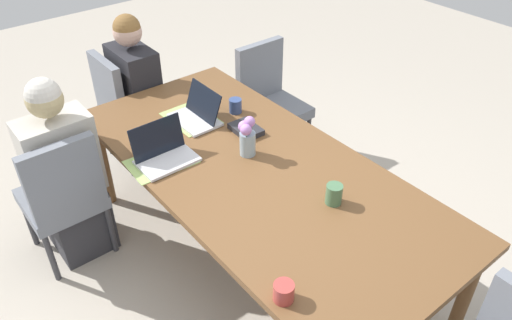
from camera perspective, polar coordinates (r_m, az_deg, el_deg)
The scene contains 16 objects.
ground_plane at distance 3.23m, azimuth 0.00°, elevation -11.20°, with size 10.00×10.00×0.00m, color #B2A899.
dining_table at distance 2.78m, azimuth 0.00°, elevation -1.87°, with size 2.36×1.09×0.73m.
chair_far_left_near at distance 3.13m, azimuth -21.19°, elevation -3.60°, with size 0.44×0.44×0.90m.
person_far_left_near at distance 3.18m, azimuth -20.79°, elevation -2.12°, with size 0.36×0.40×1.19m.
chair_head_right_left_mid at distance 3.90m, azimuth -14.63°, elevation 6.16°, with size 0.44×0.44×0.90m.
person_head_right_left_mid at distance 3.86m, azimuth -13.31°, elevation 6.54°, with size 0.40×0.36×1.19m.
chair_near_left_far at distance 3.88m, azimuth 1.49°, elevation 7.26°, with size 0.44×0.44×0.90m.
flower_vase at distance 2.77m, azimuth -1.03°, elevation 2.70°, with size 0.11×0.10×0.24m.
placemat_far_left_near at distance 2.83m, azimuth -10.79°, elevation -0.22°, with size 0.36×0.26×0.00m, color #9EBC66.
placemat_head_right_left_mid at distance 3.19m, azimuth -7.50°, elevation 4.73°, with size 0.36×0.26×0.00m, color #9EBC66.
laptop_far_left_near at distance 2.81m, azimuth -10.47°, elevation 0.70°, with size 0.22×0.32×0.21m.
laptop_head_right_left_mid at distance 3.14m, azimuth -6.77°, elevation 5.20°, with size 0.32×0.22×0.20m.
coffee_mug_near_left at distance 3.21m, azimuth -2.37°, elevation 6.22°, with size 0.08×0.08×0.09m, color #33477A.
coffee_mug_near_right at distance 2.07m, azimuth 3.19°, elevation -14.83°, with size 0.09×0.09×0.08m, color #AD3D38.
coffee_mug_centre_left at distance 2.51m, azimuth 8.91°, elevation -3.88°, with size 0.08×0.08×0.11m, color #47704C.
book_red_cover at distance 3.03m, azimuth -1.16°, elevation 3.55°, with size 0.20×0.14×0.04m, color #28282D.
Camera 1 is at (-1.71, 1.37, 2.38)m, focal length 34.96 mm.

